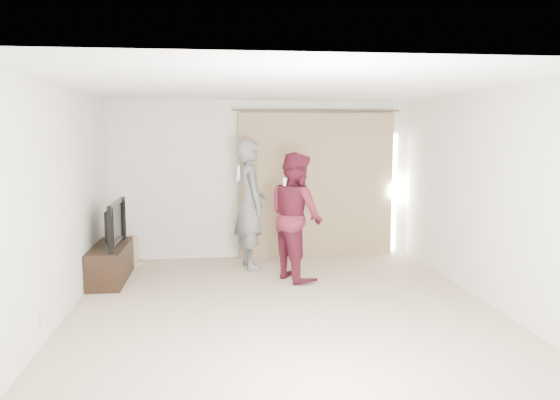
% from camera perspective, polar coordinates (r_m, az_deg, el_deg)
% --- Properties ---
extents(floor, '(5.50, 5.50, 0.00)m').
position_cam_1_polar(floor, '(6.65, 0.32, -11.20)').
color(floor, '#CAB497').
rests_on(floor, ground).
extents(wall_back, '(5.00, 0.04, 2.60)m').
position_cam_1_polar(wall_back, '(9.08, -1.87, 2.15)').
color(wall_back, silver).
rests_on(wall_back, ground).
extents(wall_left, '(0.04, 5.50, 2.60)m').
position_cam_1_polar(wall_left, '(6.53, -21.98, -0.34)').
color(wall_left, silver).
rests_on(wall_left, ground).
extents(ceiling, '(5.00, 5.50, 0.01)m').
position_cam_1_polar(ceiling, '(6.33, 0.33, 11.75)').
color(ceiling, white).
rests_on(ceiling, wall_back).
extents(curtain, '(2.80, 0.11, 2.46)m').
position_cam_1_polar(curtain, '(9.15, 3.88, 1.56)').
color(curtain, tan).
rests_on(curtain, ground).
extents(tv_console, '(0.45, 1.31, 0.50)m').
position_cam_1_polar(tv_console, '(8.11, -17.28, -6.31)').
color(tv_console, black).
rests_on(tv_console, ground).
extents(tv, '(0.15, 1.10, 0.63)m').
position_cam_1_polar(tv, '(8.00, -17.43, -2.35)').
color(tv, black).
rests_on(tv, tv_console).
extents(scratching_post, '(0.34, 0.34, 0.46)m').
position_cam_1_polar(scratching_post, '(8.96, -15.20, -5.39)').
color(scratching_post, tan).
rests_on(scratching_post, ground).
extents(person_man, '(0.60, 0.80, 1.98)m').
position_cam_1_polar(person_man, '(8.35, -3.12, -0.45)').
color(person_man, slate).
rests_on(person_man, ground).
extents(person_woman, '(0.97, 1.08, 1.81)m').
position_cam_1_polar(person_woman, '(7.73, 1.68, -1.69)').
color(person_woman, '#561626').
rests_on(person_woman, ground).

